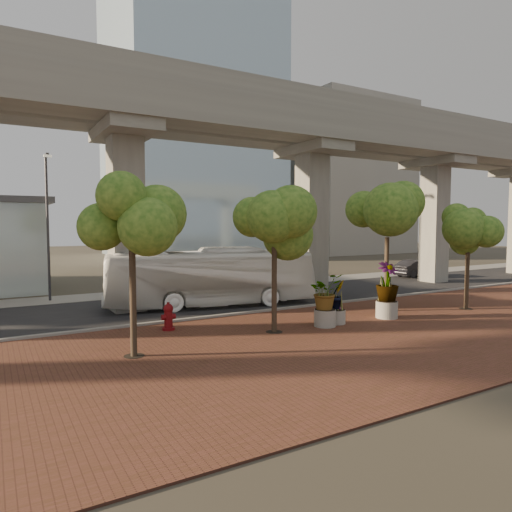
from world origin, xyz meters
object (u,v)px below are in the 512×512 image
transit_bus (211,278)px  parked_car (417,269)px  planter_front (325,294)px  fire_hydrant (168,317)px

transit_bus → parked_car: size_ratio=2.59×
transit_bus → parked_car: bearing=-67.7°
transit_bus → planter_front: size_ratio=4.92×
transit_bus → fire_hydrant: bearing=149.5°
transit_bus → fire_hydrant: transit_bus is taller
parked_car → fire_hydrant: bearing=106.5°
fire_hydrant → planter_front: planter_front is taller
parked_car → fire_hydrant: parked_car is taller
fire_hydrant → planter_front: (6.20, -2.81, 0.85)m
planter_front → parked_car: bearing=30.4°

